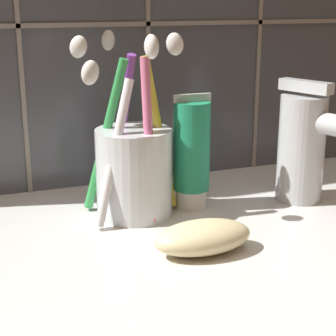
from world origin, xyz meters
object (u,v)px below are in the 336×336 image
at_px(toothpaste_tube, 192,153).
at_px(sink_faucet, 306,144).
at_px(soap_bar, 203,237).
at_px(toothbrush_cup, 133,164).

height_order(toothpaste_tube, sink_faucet, sink_faucet).
distance_m(sink_faucet, soap_bar, 0.18).
xyz_separation_m(toothpaste_tube, sink_faucet, (0.12, -0.02, 0.00)).
bearing_deg(toothpaste_tube, sink_faucet, -11.18).
bearing_deg(soap_bar, sink_faucet, 28.12).
bearing_deg(sink_faucet, toothpaste_tube, -122.54).
relative_size(toothpaste_tube, sink_faucet, 0.92).
height_order(toothbrush_cup, sink_faucet, toothbrush_cup).
height_order(toothbrush_cup, soap_bar, toothbrush_cup).
relative_size(toothbrush_cup, sink_faucet, 1.40).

